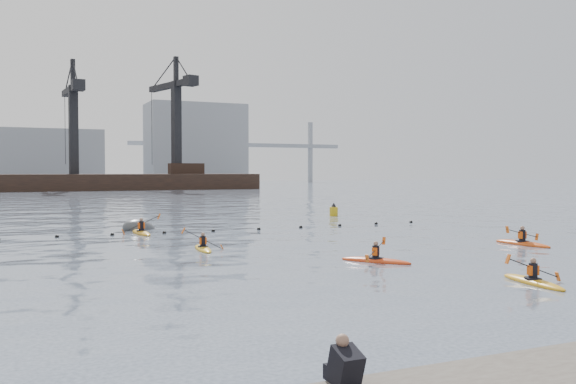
{
  "coord_description": "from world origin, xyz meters",
  "views": [
    {
      "loc": [
        -10.0,
        -13.77,
        3.75
      ],
      "look_at": [
        1.08,
        11.12,
        2.8
      ],
      "focal_mm": 38.0,
      "sensor_mm": 36.0,
      "label": 1
    }
  ],
  "objects_px": {
    "mooring_buoy": "(139,229)",
    "kayaker_4": "(522,243)",
    "nav_buoy": "(334,211)",
    "kayaker_5": "(141,232)",
    "kayaker_1": "(533,281)",
    "kayaker_3": "(203,248)",
    "kayaker_0": "(376,260)"
  },
  "relations": [
    {
      "from": "mooring_buoy",
      "to": "kayaker_4",
      "type": "bearing_deg",
      "value": -44.77
    },
    {
      "from": "nav_buoy",
      "to": "mooring_buoy",
      "type": "bearing_deg",
      "value": -162.94
    },
    {
      "from": "kayaker_5",
      "to": "mooring_buoy",
      "type": "relative_size",
      "value": 1.36
    },
    {
      "from": "kayaker_4",
      "to": "kayaker_5",
      "type": "relative_size",
      "value": 1.01
    },
    {
      "from": "kayaker_1",
      "to": "nav_buoy",
      "type": "xyz_separation_m",
      "value": [
        8.37,
        29.49,
        0.29
      ]
    },
    {
      "from": "kayaker_4",
      "to": "kayaker_5",
      "type": "distance_m",
      "value": 21.33
    },
    {
      "from": "kayaker_4",
      "to": "nav_buoy",
      "type": "bearing_deg",
      "value": -96.25
    },
    {
      "from": "kayaker_3",
      "to": "mooring_buoy",
      "type": "relative_size",
      "value": 1.19
    },
    {
      "from": "mooring_buoy",
      "to": "nav_buoy",
      "type": "relative_size",
      "value": 1.99
    },
    {
      "from": "kayaker_5",
      "to": "nav_buoy",
      "type": "height_order",
      "value": "kayaker_5"
    },
    {
      "from": "kayaker_4",
      "to": "nav_buoy",
      "type": "height_order",
      "value": "nav_buoy"
    },
    {
      "from": "kayaker_1",
      "to": "nav_buoy",
      "type": "distance_m",
      "value": 30.66
    },
    {
      "from": "kayaker_1",
      "to": "mooring_buoy",
      "type": "relative_size",
      "value": 1.24
    },
    {
      "from": "kayaker_4",
      "to": "nav_buoy",
      "type": "distance_m",
      "value": 21.32
    },
    {
      "from": "kayaker_4",
      "to": "mooring_buoy",
      "type": "distance_m",
      "value": 22.9
    },
    {
      "from": "kayaker_4",
      "to": "mooring_buoy",
      "type": "bearing_deg",
      "value": -49.3
    },
    {
      "from": "kayaker_5",
      "to": "nav_buoy",
      "type": "bearing_deg",
      "value": 21.0
    },
    {
      "from": "kayaker_1",
      "to": "kayaker_3",
      "type": "distance_m",
      "value": 14.96
    },
    {
      "from": "mooring_buoy",
      "to": "nav_buoy",
      "type": "distance_m",
      "value": 17.68
    },
    {
      "from": "nav_buoy",
      "to": "kayaker_3",
      "type": "bearing_deg",
      "value": -133.88
    },
    {
      "from": "kayaker_1",
      "to": "mooring_buoy",
      "type": "distance_m",
      "value": 25.76
    },
    {
      "from": "kayaker_0",
      "to": "mooring_buoy",
      "type": "xyz_separation_m",
      "value": [
        -6.32,
        18.1,
        -0.09
      ]
    },
    {
      "from": "kayaker_3",
      "to": "mooring_buoy",
      "type": "height_order",
      "value": "kayaker_3"
    },
    {
      "from": "kayaker_0",
      "to": "nav_buoy",
      "type": "xyz_separation_m",
      "value": [
        10.58,
        23.28,
        0.29
      ]
    },
    {
      "from": "kayaker_4",
      "to": "kayaker_5",
      "type": "height_order",
      "value": "kayaker_5"
    },
    {
      "from": "kayaker_3",
      "to": "kayaker_5",
      "type": "bearing_deg",
      "value": 104.2
    },
    {
      "from": "mooring_buoy",
      "to": "nav_buoy",
      "type": "height_order",
      "value": "nav_buoy"
    },
    {
      "from": "kayaker_3",
      "to": "kayaker_0",
      "type": "bearing_deg",
      "value": -45.35
    },
    {
      "from": "kayaker_1",
      "to": "kayaker_4",
      "type": "relative_size",
      "value": 0.9
    },
    {
      "from": "kayaker_0",
      "to": "mooring_buoy",
      "type": "distance_m",
      "value": 19.17
    },
    {
      "from": "kayaker_3",
      "to": "kayaker_4",
      "type": "height_order",
      "value": "kayaker_3"
    },
    {
      "from": "kayaker_1",
      "to": "nav_buoy",
      "type": "height_order",
      "value": "nav_buoy"
    }
  ]
}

